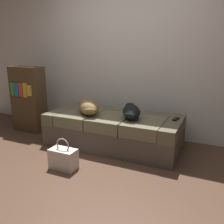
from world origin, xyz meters
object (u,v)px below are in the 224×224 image
object	(u,v)px
tv_remote	(176,119)
bookshelf	(29,99)
handbag	(63,158)
dog_tan	(88,107)
couch	(113,130)
dog_dark	(131,111)

from	to	relation	value
tv_remote	bookshelf	xyz separation A→B (m)	(-2.47, -0.08, 0.08)
tv_remote	handbag	distance (m)	1.53
dog_tan	couch	bearing A→B (deg)	18.34
dog_tan	bookshelf	distance (m)	1.26
couch	handbag	distance (m)	0.94
bookshelf	handbag	bearing A→B (deg)	-34.02
couch	dog_tan	world-z (taller)	dog_tan
dog_tan	dog_dark	xyz separation A→B (m)	(0.64, 0.06, -0.01)
couch	bookshelf	bearing A→B (deg)	179.20
couch	dog_tan	xyz separation A→B (m)	(-0.35, -0.12, 0.34)
tv_remote	handbag	size ratio (longest dim) A/B	0.40
handbag	bookshelf	xyz separation A→B (m)	(-1.37, 0.92, 0.43)
tv_remote	dog_dark	bearing A→B (deg)	-153.33
dog_tan	bookshelf	size ratio (longest dim) A/B	0.48
tv_remote	handbag	xyz separation A→B (m)	(-1.10, -1.01, -0.35)
dog_dark	bookshelf	size ratio (longest dim) A/B	0.48
dog_tan	dog_dark	distance (m)	0.64
bookshelf	dog_dark	bearing A→B (deg)	-2.39
dog_tan	handbag	world-z (taller)	dog_tan
couch	bookshelf	distance (m)	1.64
bookshelf	dog_tan	bearing A→B (deg)	-6.36
couch	dog_dark	distance (m)	0.44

